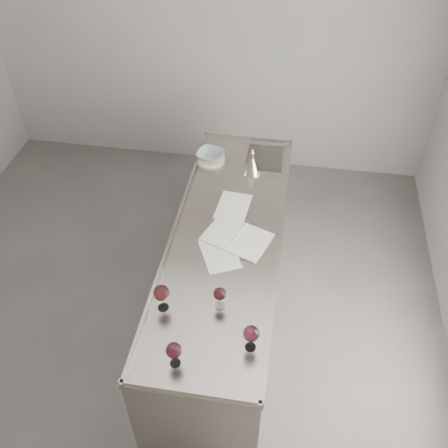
% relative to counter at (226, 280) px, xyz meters
% --- Properties ---
extents(room_shell, '(4.54, 5.04, 2.84)m').
position_rel_counter_xyz_m(room_shell, '(-0.50, -0.30, 0.93)').
color(room_shell, '#514E4C').
rests_on(room_shell, ground).
extents(counter, '(0.77, 2.42, 0.97)m').
position_rel_counter_xyz_m(counter, '(0.00, 0.00, 0.00)').
color(counter, gray).
rests_on(counter, ground).
extents(wine_glass_left, '(0.10, 0.10, 0.19)m').
position_rel_counter_xyz_m(wine_glass_left, '(-0.28, -0.67, 0.60)').
color(wine_glass_left, white).
rests_on(wine_glass_left, counter).
extents(wine_glass_middle, '(0.09, 0.09, 0.17)m').
position_rel_counter_xyz_m(wine_glass_middle, '(-0.12, -1.03, 0.59)').
color(wine_glass_middle, white).
rests_on(wine_glass_middle, counter).
extents(wine_glass_right, '(0.09, 0.09, 0.18)m').
position_rel_counter_xyz_m(wine_glass_right, '(0.27, -0.86, 0.59)').
color(wine_glass_right, white).
rests_on(wine_glass_right, counter).
extents(wine_glass_small, '(0.08, 0.08, 0.16)m').
position_rel_counter_xyz_m(wine_glass_small, '(0.06, -0.60, 0.58)').
color(wine_glass_small, white).
rests_on(wine_glass_small, counter).
extents(notebook, '(0.52, 0.44, 0.02)m').
position_rel_counter_xyz_m(notebook, '(0.08, -0.01, 0.47)').
color(notebook, white).
rests_on(notebook, counter).
extents(loose_paper_top, '(0.34, 0.38, 0.00)m').
position_rel_counter_xyz_m(loose_paper_top, '(-0.01, -0.18, 0.47)').
color(loose_paper_top, silver).
rests_on(loose_paper_top, counter).
extents(loose_paper_under, '(0.25, 0.34, 0.00)m').
position_rel_counter_xyz_m(loose_paper_under, '(0.00, 0.31, 0.47)').
color(loose_paper_under, silver).
rests_on(loose_paper_under, counter).
extents(trivet, '(0.25, 0.25, 0.02)m').
position_rel_counter_xyz_m(trivet, '(-0.27, 0.86, 0.48)').
color(trivet, '#CDB984').
rests_on(trivet, counter).
extents(ceramic_bowl, '(0.26, 0.26, 0.05)m').
position_rel_counter_xyz_m(ceramic_bowl, '(-0.27, 0.86, 0.51)').
color(ceramic_bowl, '#92A7AA').
rests_on(ceramic_bowl, trivet).
extents(wine_funnel, '(0.15, 0.15, 0.23)m').
position_rel_counter_xyz_m(wine_funnel, '(0.09, 0.75, 0.54)').
color(wine_funnel, '#A6A094').
rests_on(wine_funnel, counter).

